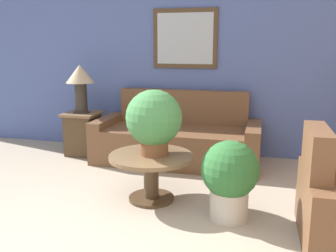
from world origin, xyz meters
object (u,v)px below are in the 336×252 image
at_px(table_lamp, 80,80).
at_px(potted_plant_floor, 230,176).
at_px(couch_main, 178,140).
at_px(coffee_table, 151,167).
at_px(side_table, 83,133).
at_px(potted_plant_on_table, 154,120).

xyz_separation_m(table_lamp, potted_plant_floor, (2.22, -1.53, -0.65)).
height_order(table_lamp, potted_plant_floor, table_lamp).
bearing_deg(potted_plant_floor, couch_main, 118.32).
height_order(coffee_table, side_table, side_table).
relative_size(coffee_table, potted_plant_floor, 1.15).
relative_size(coffee_table, potted_plant_on_table, 1.29).
bearing_deg(side_table, potted_plant_on_table, -41.35).
bearing_deg(table_lamp, side_table, 116.57).
bearing_deg(potted_plant_floor, table_lamp, 145.40).
bearing_deg(couch_main, table_lamp, -178.61).
xyz_separation_m(coffee_table, potted_plant_on_table, (0.03, 0.02, 0.48)).
relative_size(couch_main, potted_plant_on_table, 3.35).
xyz_separation_m(potted_plant_on_table, potted_plant_floor, (0.77, -0.26, -0.42)).
bearing_deg(potted_plant_floor, potted_plant_on_table, 161.59).
relative_size(couch_main, side_table, 3.58).
bearing_deg(coffee_table, side_table, 137.75).
distance_m(coffee_table, potted_plant_on_table, 0.48).
xyz_separation_m(side_table, potted_plant_floor, (2.22, -1.53, 0.10)).
bearing_deg(potted_plant_floor, coffee_table, 163.21).
bearing_deg(table_lamp, couch_main, 1.39).
bearing_deg(couch_main, potted_plant_on_table, -86.89).
relative_size(side_table, potted_plant_on_table, 0.93).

